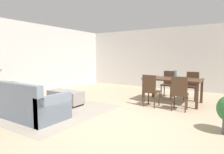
% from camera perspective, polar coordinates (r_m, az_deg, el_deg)
% --- Properties ---
extents(ground_plane, '(10.80, 10.80, 0.00)m').
position_cam_1_polar(ground_plane, '(4.38, 2.33, -12.97)').
color(ground_plane, tan).
extents(wall_back, '(9.00, 0.12, 2.70)m').
position_cam_1_polar(wall_back, '(8.83, 19.05, 5.17)').
color(wall_back, beige).
rests_on(wall_back, ground_plane).
extents(wall_left, '(0.12, 11.00, 2.70)m').
position_cam_1_polar(wall_left, '(7.75, -25.69, 4.85)').
color(wall_left, beige).
rests_on(wall_left, ground_plane).
extents(area_rug, '(3.00, 2.80, 0.01)m').
position_cam_1_polar(area_rug, '(5.57, -18.31, -9.08)').
color(area_rug, gray).
rests_on(area_rug, ground_plane).
extents(couch, '(2.11, 0.92, 0.86)m').
position_cam_1_polar(couch, '(5.10, -24.52, -7.40)').
color(couch, slate).
rests_on(couch, ground_plane).
extents(ottoman_table, '(1.11, 0.50, 0.42)m').
position_cam_1_polar(ottoman_table, '(5.94, -13.56, -5.68)').
color(ottoman_table, gray).
rests_on(ottoman_table, ground_plane).
extents(dining_table, '(1.68, 0.98, 0.76)m').
position_cam_1_polar(dining_table, '(6.26, 17.53, -1.18)').
color(dining_table, '#422B1C').
rests_on(dining_table, ground_plane).
extents(dining_chair_near_left, '(0.42, 0.42, 0.92)m').
position_cam_1_polar(dining_chair_near_left, '(5.58, 11.28, -3.45)').
color(dining_chair_near_left, '#422B1C').
rests_on(dining_chair_near_left, ground_plane).
extents(dining_chair_near_right, '(0.43, 0.43, 0.92)m').
position_cam_1_polar(dining_chair_near_right, '(5.35, 19.36, -4.08)').
color(dining_chair_near_right, '#422B1C').
rests_on(dining_chair_near_right, ground_plane).
extents(dining_chair_far_left, '(0.41, 0.41, 0.92)m').
position_cam_1_polar(dining_chair_far_left, '(7.19, 16.35, -1.48)').
color(dining_chair_far_left, '#422B1C').
rests_on(dining_chair_far_left, ground_plane).
extents(dining_chair_far_right, '(0.42, 0.42, 0.92)m').
position_cam_1_polar(dining_chair_far_right, '(6.99, 22.56, -1.90)').
color(dining_chair_far_right, '#422B1C').
rests_on(dining_chair_far_right, ground_plane).
extents(vase_centerpiece, '(0.08, 0.08, 0.25)m').
position_cam_1_polar(vase_centerpiece, '(6.19, 18.28, 0.70)').
color(vase_centerpiece, slate).
rests_on(vase_centerpiece, dining_table).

